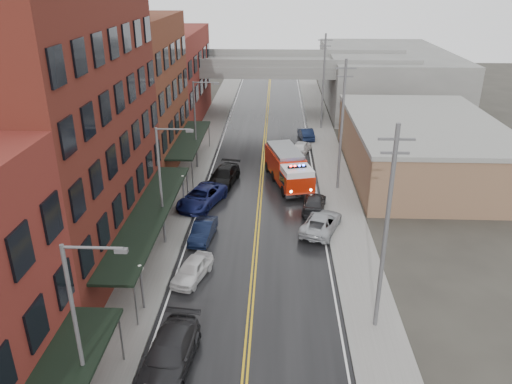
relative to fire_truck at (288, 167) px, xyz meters
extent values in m
cube|color=black|center=(-2.59, -6.17, -1.67)|extent=(11.00, 160.00, 0.02)
cube|color=slate|center=(-9.89, -6.17, -1.61)|extent=(3.00, 160.00, 0.15)
cube|color=slate|center=(4.71, -6.17, -1.61)|extent=(3.00, 160.00, 0.15)
cube|color=gray|center=(-8.24, -6.17, -1.61)|extent=(0.30, 160.00, 0.15)
cube|color=gray|center=(3.06, -6.17, -1.61)|extent=(0.30, 160.00, 0.15)
cube|color=#581E17|center=(-15.89, -13.17, 7.32)|extent=(9.00, 20.00, 18.00)
cube|color=brown|center=(-15.89, 4.33, 5.82)|extent=(9.00, 15.00, 15.00)
cube|color=maroon|center=(-15.89, 21.83, 4.32)|extent=(9.00, 20.00, 12.00)
cube|color=#856347|center=(13.41, 3.83, 0.82)|extent=(14.00, 22.00, 5.00)
cube|color=slate|center=(15.41, 33.83, 2.32)|extent=(18.00, 30.00, 8.00)
cylinder|color=slate|center=(-8.94, -24.57, -0.18)|extent=(0.10, 0.10, 3.00)
cube|color=black|center=(-10.09, -13.17, 1.32)|extent=(2.60, 18.00, 0.18)
cylinder|color=slate|center=(-8.94, -21.77, -0.18)|extent=(0.10, 0.10, 3.00)
cylinder|color=slate|center=(-8.94, -4.57, -0.18)|extent=(0.10, 0.10, 3.00)
cube|color=black|center=(-10.09, 4.33, 1.32)|extent=(2.60, 13.00, 0.18)
cylinder|color=slate|center=(-8.94, -1.77, -0.18)|extent=(0.10, 0.10, 3.00)
cylinder|color=slate|center=(-8.94, 10.43, -0.18)|extent=(0.10, 0.10, 3.00)
cylinder|color=#59595B|center=(-8.99, -20.17, -0.28)|extent=(0.14, 0.14, 2.80)
sphere|color=silver|center=(-8.99, -20.17, 1.22)|extent=(0.44, 0.44, 0.44)
cylinder|color=#59595B|center=(-8.99, -6.17, -0.28)|extent=(0.14, 0.14, 2.80)
sphere|color=silver|center=(-8.99, -6.17, 1.22)|extent=(0.44, 0.44, 0.44)
cylinder|color=#59595B|center=(-9.39, -28.17, 2.82)|extent=(0.18, 0.18, 9.00)
cylinder|color=#59595B|center=(-8.19, -28.17, 7.22)|extent=(2.40, 0.12, 0.12)
cube|color=#59595B|center=(-7.09, -28.17, 7.12)|extent=(0.50, 0.22, 0.18)
cylinder|color=#59595B|center=(-9.39, -12.17, 2.82)|extent=(0.18, 0.18, 9.00)
cylinder|color=#59595B|center=(-8.19, -12.17, 7.22)|extent=(2.40, 0.12, 0.12)
cube|color=#59595B|center=(-7.09, -12.17, 7.12)|extent=(0.50, 0.22, 0.18)
cylinder|color=#59595B|center=(-9.39, 3.83, 2.82)|extent=(0.18, 0.18, 9.00)
cylinder|color=#59595B|center=(-8.19, 3.83, 7.22)|extent=(2.40, 0.12, 0.12)
cube|color=#59595B|center=(-7.09, 3.83, 7.12)|extent=(0.50, 0.22, 0.18)
cylinder|color=#59595B|center=(4.61, -21.17, 4.32)|extent=(0.24, 0.24, 12.00)
cube|color=#59595B|center=(4.61, -21.17, 9.52)|extent=(1.80, 0.12, 0.12)
cube|color=#59595B|center=(4.61, -21.17, 8.82)|extent=(1.40, 0.12, 0.12)
cylinder|color=#59595B|center=(4.61, -1.17, 4.32)|extent=(0.24, 0.24, 12.00)
cube|color=#59595B|center=(4.61, -1.17, 9.52)|extent=(1.80, 0.12, 0.12)
cube|color=#59595B|center=(4.61, -1.17, 8.82)|extent=(1.40, 0.12, 0.12)
cylinder|color=#59595B|center=(4.61, 18.83, 4.32)|extent=(0.24, 0.24, 12.00)
cube|color=#59595B|center=(4.61, 18.83, 9.52)|extent=(1.80, 0.12, 0.12)
cube|color=#59595B|center=(4.61, 18.83, 8.82)|extent=(1.40, 0.12, 0.12)
cube|color=slate|center=(-2.59, 25.83, 5.07)|extent=(40.00, 10.00, 1.50)
cube|color=slate|center=(-13.59, 25.83, 1.32)|extent=(1.60, 8.00, 6.00)
cube|color=slate|center=(8.41, 25.83, 1.32)|extent=(1.60, 8.00, 6.00)
cube|color=#A61B07|center=(-0.33, 1.30, -0.02)|extent=(4.05, 6.36, 2.25)
cube|color=#A61B07|center=(0.70, -2.74, -0.34)|extent=(3.28, 3.36, 1.60)
cube|color=silver|center=(0.70, -2.74, 0.73)|extent=(3.10, 3.12, 0.53)
cube|color=black|center=(0.65, -2.53, -0.02)|extent=(3.03, 2.33, 0.86)
cube|color=slate|center=(-0.33, 1.30, 1.26)|extent=(3.69, 5.88, 0.32)
cube|color=black|center=(0.70, -2.74, 1.08)|extent=(1.73, 0.72, 0.15)
sphere|color=#FF0C0C|center=(0.13, -2.89, 1.16)|extent=(0.21, 0.21, 0.21)
sphere|color=#1933FF|center=(1.27, -2.59, 1.16)|extent=(0.21, 0.21, 0.21)
cylinder|color=black|center=(-0.41, -3.14, -1.15)|extent=(1.13, 0.63, 1.07)
cylinder|color=black|center=(1.87, -2.55, -1.15)|extent=(1.13, 0.63, 1.07)
cylinder|color=black|center=(-1.34, 0.49, -1.15)|extent=(1.13, 0.63, 1.07)
cylinder|color=black|center=(0.94, 1.07, -1.15)|extent=(1.13, 0.63, 1.07)
cylinder|color=black|center=(-2.00, 3.08, -1.15)|extent=(1.13, 0.63, 1.07)
cylinder|color=black|center=(0.27, 3.66, -1.15)|extent=(1.13, 0.63, 1.07)
imported|color=black|center=(-6.46, -24.87, -0.85)|extent=(2.89, 5.92, 1.66)
imported|color=silver|center=(-6.60, -16.70, -0.99)|extent=(2.74, 4.36, 1.38)
imported|color=black|center=(-6.65, -11.29, -1.00)|extent=(1.86, 4.27, 1.37)
imported|color=#14194B|center=(-7.59, -5.30, -0.87)|extent=(4.43, 6.36, 1.61)
imported|color=black|center=(-6.19, -0.31, -0.88)|extent=(3.24, 5.86, 1.61)
imported|color=#A1A5A9|center=(2.41, -9.61, -0.95)|extent=(4.04, 5.76, 1.46)
imported|color=black|center=(2.11, -5.95, -1.00)|extent=(2.49, 4.88, 1.36)
imported|color=white|center=(1.66, 9.08, -0.98)|extent=(2.78, 4.44, 1.41)
imported|color=black|center=(2.41, 14.35, -0.98)|extent=(2.03, 4.42, 1.40)
camera|label=1|loc=(-1.22, -44.54, 16.82)|focal=35.00mm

